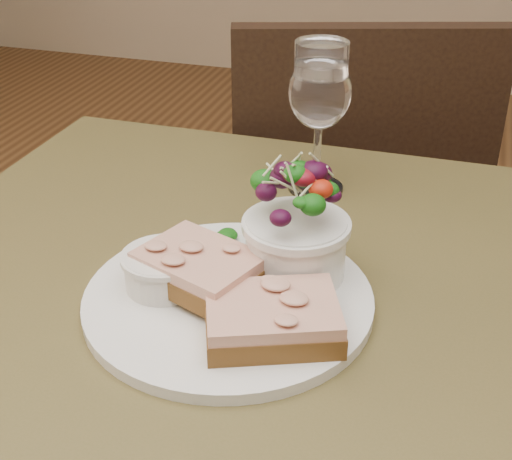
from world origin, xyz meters
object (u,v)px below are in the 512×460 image
(dinner_plate, at_px, (228,299))
(sandwich_front, at_px, (272,318))
(wine_glass, at_px, (320,96))
(chair_far, at_px, (338,297))
(salad_bowl, at_px, (296,222))
(cafe_table, at_px, (244,378))
(ramekin, at_px, (163,268))
(sandwich_back, at_px, (200,268))

(dinner_plate, bearing_deg, sandwich_front, -38.22)
(dinner_plate, relative_size, wine_glass, 1.61)
(sandwich_front, bearing_deg, chair_far, 72.53)
(salad_bowl, bearing_deg, cafe_table, -133.93)
(wine_glass, bearing_deg, salad_bowl, -82.50)
(dinner_plate, bearing_deg, cafe_table, 46.49)
(sandwich_front, bearing_deg, salad_bowl, 70.56)
(dinner_plate, xyz_separation_m, wine_glass, (0.02, 0.27, 0.12))
(sandwich_front, distance_m, wine_glass, 0.33)
(salad_bowl, xyz_separation_m, wine_glass, (-0.03, 0.22, 0.05))
(cafe_table, xyz_separation_m, ramekin, (-0.08, -0.02, 0.13))
(cafe_table, xyz_separation_m, sandwich_back, (-0.04, -0.01, 0.14))
(dinner_plate, bearing_deg, salad_bowl, 46.16)
(chair_far, bearing_deg, cafe_table, 73.56)
(chair_far, height_order, sandwich_front, chair_far)
(dinner_plate, bearing_deg, wine_glass, 84.93)
(chair_far, distance_m, wine_glass, 0.71)
(dinner_plate, distance_m, salad_bowl, 0.10)
(cafe_table, height_order, sandwich_front, sandwich_front)
(chair_far, height_order, sandwich_back, chair_far)
(cafe_table, bearing_deg, dinner_plate, -133.51)
(chair_far, relative_size, salad_bowl, 7.09)
(cafe_table, distance_m, ramekin, 0.15)
(ramekin, height_order, wine_glass, wine_glass)
(ramekin, bearing_deg, dinner_plate, 4.20)
(chair_far, height_order, dinner_plate, chair_far)
(ramekin, relative_size, wine_glass, 0.43)
(dinner_plate, relative_size, ramekin, 3.74)
(sandwich_back, distance_m, ramekin, 0.04)
(sandwich_front, bearing_deg, ramekin, 139.45)
(chair_far, bearing_deg, wine_glass, 76.17)
(sandwich_back, bearing_deg, salad_bowl, 53.85)
(chair_far, xyz_separation_m, sandwich_front, (0.06, -0.73, 0.48))
(salad_bowl, bearing_deg, chair_far, 95.14)
(dinner_plate, distance_m, sandwich_back, 0.04)
(dinner_plate, relative_size, salad_bowl, 2.21)
(ramekin, height_order, salad_bowl, salad_bowl)
(cafe_table, relative_size, dinner_plate, 2.85)
(sandwich_front, relative_size, sandwich_back, 1.05)
(cafe_table, bearing_deg, ramekin, -167.88)
(ramekin, bearing_deg, sandwich_back, 9.15)
(sandwich_back, bearing_deg, dinner_plate, 18.55)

